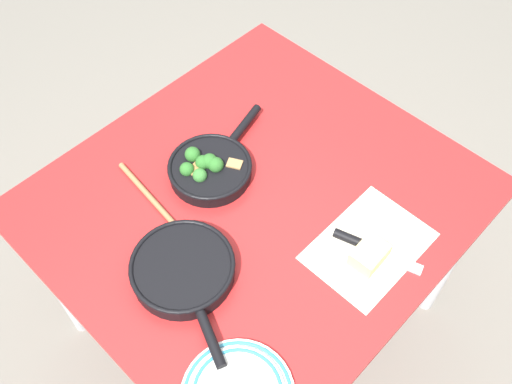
% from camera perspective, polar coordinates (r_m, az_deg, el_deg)
% --- Properties ---
extents(ground_plane, '(14.00, 14.00, 0.00)m').
position_cam_1_polar(ground_plane, '(2.20, 0.00, -12.12)').
color(ground_plane, slate).
extents(dining_table_red, '(1.08, 0.99, 0.77)m').
position_cam_1_polar(dining_table_red, '(1.60, 0.00, -2.24)').
color(dining_table_red, red).
rests_on(dining_table_red, ground_plane).
extents(skillet_broccoli, '(0.37, 0.23, 0.07)m').
position_cam_1_polar(skillet_broccoli, '(1.56, -4.61, 2.47)').
color(skillet_broccoli, black).
rests_on(skillet_broccoli, dining_table_red).
extents(skillet_eggs, '(0.26, 0.38, 0.05)m').
position_cam_1_polar(skillet_eggs, '(1.40, -7.29, -7.71)').
color(skillet_eggs, black).
rests_on(skillet_eggs, dining_table_red).
extents(wooden_spoon, '(0.07, 0.41, 0.02)m').
position_cam_1_polar(wooden_spoon, '(1.49, -8.28, -3.08)').
color(wooden_spoon, '#996B42').
rests_on(wooden_spoon, dining_table_red).
extents(parchment_sheet, '(0.31, 0.22, 0.00)m').
position_cam_1_polar(parchment_sheet, '(1.47, 11.22, -5.32)').
color(parchment_sheet, silver).
rests_on(parchment_sheet, dining_table_red).
extents(grater_knife, '(0.09, 0.23, 0.02)m').
position_cam_1_polar(grater_knife, '(1.46, 10.77, -5.27)').
color(grater_knife, silver).
rests_on(grater_knife, dining_table_red).
extents(cheese_block, '(0.10, 0.07, 0.05)m').
position_cam_1_polar(cheese_block, '(1.43, 11.28, -6.17)').
color(cheese_block, '#EFD67A').
rests_on(cheese_block, dining_table_red).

